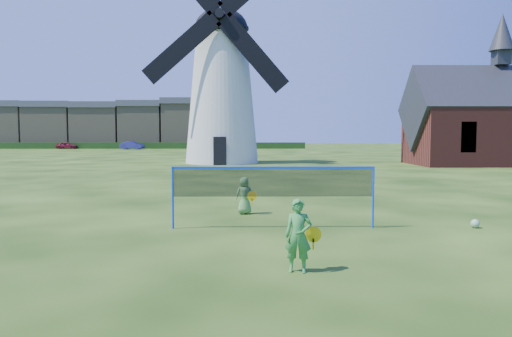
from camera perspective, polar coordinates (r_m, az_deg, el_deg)
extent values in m
plane|color=black|center=(11.68, -0.95, -7.54)|extent=(220.00, 220.00, 0.00)
ellipsoid|color=black|center=(40.14, -4.12, 16.19)|extent=(4.23, 4.23, 3.17)
cylinder|color=black|center=(40.14, -4.12, 16.19)|extent=(4.38, 4.38, 0.18)
cube|color=black|center=(36.39, -4.30, 2.08)|extent=(0.98, 0.12, 2.15)
cube|color=black|center=(37.05, -4.28, 8.02)|extent=(0.68, 0.12, 0.88)
cube|color=black|center=(37.86, -4.26, 12.70)|extent=(0.59, 0.12, 0.78)
cylinder|color=black|center=(38.27, -4.31, 17.69)|extent=(0.68, 1.17, 0.68)
cylinder|color=black|center=(42.72, -3.93, 16.66)|extent=(2.15, 0.12, 2.15)
cylinder|color=black|center=(42.24, -3.96, 16.80)|extent=(0.14, 1.76, 0.14)
cube|color=black|center=(37.80, -8.80, 13.95)|extent=(6.07, 0.10, 5.53)
cube|color=black|center=(37.39, -0.37, 13.52)|extent=(5.53, 0.10, 6.07)
cube|color=maroon|center=(41.25, 26.74, 3.37)|extent=(12.84, 6.42, 4.28)
cube|color=#2D3035|center=(41.29, 26.84, 6.34)|extent=(13.49, 6.54, 6.54)
cube|color=#2D3035|center=(41.64, 27.01, 11.57)|extent=(1.07, 1.07, 1.07)
cone|color=#2D3035|center=(41.95, 27.10, 14.18)|extent=(1.82, 1.82, 2.78)
cube|color=black|center=(36.76, 23.83, 3.42)|extent=(1.07, 0.11, 2.14)
cylinder|color=blue|center=(12.16, -9.82, -3.43)|extent=(0.05, 0.05, 1.55)
cylinder|color=blue|center=(12.41, 13.68, -3.34)|extent=(0.05, 0.05, 1.55)
cube|color=black|center=(11.98, 2.06, -1.68)|extent=(5.00, 0.02, 0.70)
cube|color=blue|center=(11.95, 2.06, 0.09)|extent=(5.00, 0.02, 0.06)
imported|color=#388E3E|center=(8.30, 5.02, -7.93)|extent=(0.50, 0.37, 1.26)
cylinder|color=yellow|center=(8.51, 6.79, -7.75)|extent=(0.28, 0.02, 0.28)
cube|color=yellow|center=(8.55, 6.78, -8.86)|extent=(0.03, 0.02, 0.20)
imported|color=#5FA44F|center=(14.20, -1.37, -3.20)|extent=(0.60, 0.46, 1.10)
cylinder|color=yellow|center=(13.98, -0.48, -3.27)|extent=(0.28, 0.02, 0.28)
cube|color=yellow|center=(14.01, -0.48, -3.96)|extent=(0.03, 0.02, 0.20)
sphere|color=green|center=(13.36, 24.49, -5.95)|extent=(0.22, 0.22, 0.22)
cube|color=gray|center=(93.14, -27.26, 4.30)|extent=(7.18, 8.00, 6.83)
cube|color=#4C4C54|center=(93.26, -27.34, 6.71)|extent=(7.48, 8.40, 1.00)
cube|color=gray|center=(89.99, -22.87, 4.44)|extent=(7.58, 8.00, 6.77)
cube|color=#4C4C54|center=(90.12, -22.94, 6.91)|extent=(7.88, 8.40, 1.00)
cube|color=gray|center=(87.34, -18.04, 4.55)|extent=(7.64, 8.00, 6.68)
cube|color=#4C4C54|center=(87.46, -18.10, 7.07)|extent=(7.94, 8.40, 1.00)
cube|color=gray|center=(85.41, -13.18, 4.73)|extent=(6.87, 8.00, 6.90)
cube|color=#4C4C54|center=(85.55, -13.22, 7.38)|extent=(7.17, 8.40, 1.00)
cube|color=gray|center=(84.17, -8.34, 4.96)|extent=(7.03, 8.00, 7.33)
cube|color=#4C4C54|center=(84.33, -8.37, 7.79)|extent=(7.33, 8.40, 1.00)
cube|color=gray|center=(83.53, -3.49, 4.64)|extent=(6.55, 8.00, 6.30)
cube|color=#4C4C54|center=(83.65, -3.50, 7.15)|extent=(6.85, 8.40, 1.00)
cube|color=#193814|center=(80.53, -16.70, 2.61)|extent=(62.00, 0.80, 1.00)
imported|color=maroon|center=(81.63, -21.49, 2.55)|extent=(3.40, 1.90, 1.09)
imported|color=navy|center=(76.26, -14.43, 2.66)|extent=(3.86, 2.07, 1.21)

